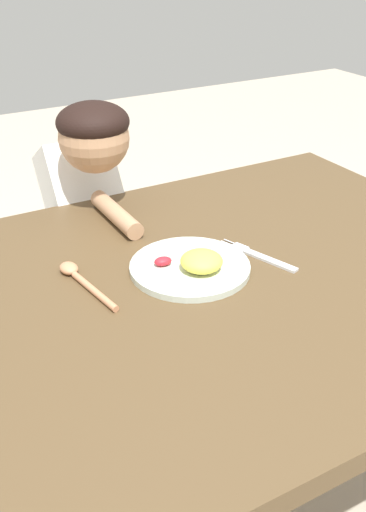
{
  "coord_description": "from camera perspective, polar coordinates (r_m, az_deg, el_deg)",
  "views": [
    {
      "loc": [
        -0.62,
        -0.89,
        1.37
      ],
      "look_at": [
        -0.07,
        0.08,
        0.75
      ],
      "focal_mm": 42.13,
      "sensor_mm": 36.0,
      "label": 1
    }
  ],
  "objects": [
    {
      "name": "dining_table",
      "position": [
        1.29,
        4.54,
        -4.0
      ],
      "size": [
        1.26,
        1.0,
        0.73
      ],
      "color": "brown",
      "rests_on": "ground_plane"
    },
    {
      "name": "ground_plane",
      "position": [
        1.74,
        3.63,
        -22.45
      ],
      "size": [
        8.0,
        8.0,
        0.0
      ],
      "primitive_type": "plane",
      "color": "#BBAD97"
    },
    {
      "name": "fork",
      "position": [
        1.32,
        7.19,
        0.01
      ],
      "size": [
        0.08,
        0.2,
        0.01
      ],
      "rotation": [
        0.0,
        0.0,
        1.89
      ],
      "color": "silver",
      "rests_on": "dining_table"
    },
    {
      "name": "spoon",
      "position": [
        1.23,
        -9.75,
        -2.1
      ],
      "size": [
        0.05,
        0.21,
        0.02
      ],
      "rotation": [
        0.0,
        0.0,
        1.71
      ],
      "color": "tan",
      "rests_on": "dining_table"
    },
    {
      "name": "person",
      "position": [
        1.74,
        -8.99,
        0.58
      ],
      "size": [
        0.19,
        0.49,
        0.99
      ],
      "rotation": [
        0.0,
        0.0,
        3.14
      ],
      "color": "#32496B",
      "rests_on": "ground_plane"
    },
    {
      "name": "plate",
      "position": [
        1.25,
        0.89,
        -0.93
      ],
      "size": [
        0.25,
        0.25,
        0.05
      ],
      "color": "silver",
      "rests_on": "dining_table"
    }
  ]
}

